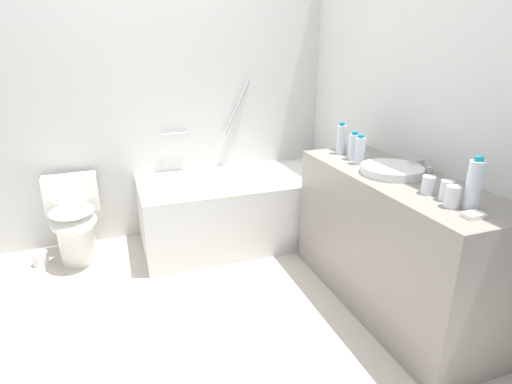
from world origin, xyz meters
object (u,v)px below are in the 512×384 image
object	(u,v)px
drinking_glass_0	(446,190)
drinking_glass_2	(452,197)
soap_dish	(473,215)
water_bottle_2	(341,139)
toilet_paper_roll	(40,259)
water_bottle_1	(354,147)
water_bottle_3	(360,150)
sink_basin	(392,170)
drinking_glass_1	(428,185)
water_bottle_0	(474,184)
toilet	(74,220)
bathtub	(240,207)
sink_faucet	(421,165)
drinking_glass_3	(352,148)

from	to	relation	value
drinking_glass_0	drinking_glass_2	bearing A→B (deg)	-116.90
drinking_glass_2	soap_dish	distance (m)	0.13
water_bottle_2	toilet_paper_roll	bearing A→B (deg)	161.66
water_bottle_1	water_bottle_3	size ratio (longest dim) A/B	0.99
water_bottle_1	sink_basin	bearing A→B (deg)	-84.28
drinking_glass_1	water_bottle_0	bearing A→B (deg)	-79.06
drinking_glass_0	toilet_paper_roll	size ratio (longest dim) A/B	0.91
toilet	drinking_glass_1	xyz separation A→B (m)	(1.82, -1.56, 0.57)
bathtub	water_bottle_1	distance (m)	1.14
toilet	toilet_paper_roll	world-z (taller)	toilet
water_bottle_3	toilet_paper_roll	xyz separation A→B (m)	(-2.08, 0.96, -0.89)
water_bottle_3	soap_dish	xyz separation A→B (m)	(-0.00, -0.91, -0.08)
bathtub	water_bottle_3	xyz separation A→B (m)	(0.53, -0.87, 0.64)
sink_faucet	water_bottle_2	xyz separation A→B (m)	(-0.24, 0.52, 0.07)
sink_faucet	drinking_glass_0	world-z (taller)	drinking_glass_0
sink_basin	toilet_paper_roll	size ratio (longest dim) A/B	3.25
drinking_glass_0	toilet	bearing A→B (deg)	137.85
toilet	sink_basin	xyz separation A→B (m)	(1.86, -1.22, 0.55)
water_bottle_2	toilet_paper_roll	size ratio (longest dim) A/B	1.99
bathtub	sink_faucet	xyz separation A→B (m)	(0.80, -1.12, 0.59)
drinking_glass_2	toilet_paper_roll	size ratio (longest dim) A/B	0.94
soap_dish	toilet_paper_roll	xyz separation A→B (m)	(-2.07, 1.87, -0.81)
sink_basin	water_bottle_3	distance (m)	0.27
water_bottle_2	drinking_glass_2	xyz separation A→B (m)	(-0.03, -1.04, -0.05)
drinking_glass_0	toilet_paper_roll	xyz separation A→B (m)	(-2.11, 1.66, -0.85)
water_bottle_2	water_bottle_3	size ratio (longest dim) A/B	1.16
drinking_glass_1	drinking_glass_2	bearing A→B (deg)	-97.77
drinking_glass_3	soap_dish	xyz separation A→B (m)	(-0.08, -1.12, -0.03)
bathtub	drinking_glass_2	bearing A→B (deg)	-72.35
bathtub	water_bottle_3	world-z (taller)	bathtub
water_bottle_3	drinking_glass_2	world-z (taller)	water_bottle_3
water_bottle_3	drinking_glass_3	xyz separation A→B (m)	(0.08, 0.21, -0.04)
sink_basin	drinking_glass_3	size ratio (longest dim) A/B	3.98
water_bottle_1	water_bottle_0	bearing A→B (deg)	-87.59
drinking_glass_3	drinking_glass_2	bearing A→B (deg)	-94.87
sink_basin	toilet_paper_roll	xyz separation A→B (m)	(-2.14, 1.21, -0.82)
water_bottle_0	water_bottle_1	world-z (taller)	water_bottle_0
bathtub	sink_basin	bearing A→B (deg)	-62.25
bathtub	water_bottle_1	bearing A→B (deg)	-54.05
drinking_glass_3	toilet_paper_roll	xyz separation A→B (m)	(-2.16, 0.75, -0.85)
water_bottle_3	soap_dish	size ratio (longest dim) A/B	2.10
sink_faucet	water_bottle_1	xyz separation A→B (m)	(-0.24, 0.36, 0.05)
soap_dish	toilet_paper_roll	distance (m)	2.91
water_bottle_2	soap_dish	distance (m)	1.18
bathtub	drinking_glass_3	distance (m)	1.08
drinking_glass_3	water_bottle_1	bearing A→B (deg)	-116.50
toilet	sink_basin	distance (m)	2.29
bathtub	water_bottle_2	size ratio (longest dim) A/B	7.29
drinking_glass_3	sink_faucet	bearing A→B (deg)	-68.10
water_bottle_0	water_bottle_3	distance (m)	0.82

